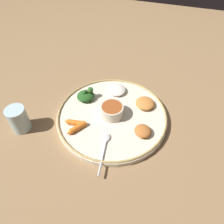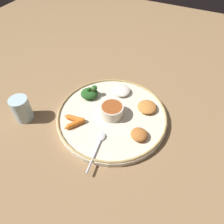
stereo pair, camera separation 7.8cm
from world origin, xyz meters
The scene contains 12 objects.
ground_plane centered at (0.00, 0.00, 0.00)m, with size 2.40×2.40×0.00m, color olive.
platter centered at (0.00, 0.00, 0.01)m, with size 0.42×0.42×0.02m, color beige.
platter_rim centered at (0.00, 0.00, 0.02)m, with size 0.41×0.41×0.01m, color tan.
center_bowl centered at (0.00, 0.00, 0.04)m, with size 0.09×0.09×0.04m.
spoon centered at (0.15, 0.02, 0.02)m, with size 0.16×0.04×0.01m.
greens_pile centered at (-0.05, -0.13, 0.04)m, with size 0.09×0.09×0.05m.
carrot_near_spoon centered at (0.09, -0.11, 0.03)m, with size 0.03×0.08×0.02m.
carrot_outer centered at (0.11, -0.10, 0.03)m, with size 0.08×0.06×0.02m.
mound_squash centered at (-0.09, 0.11, 0.03)m, with size 0.07×0.07×0.02m, color #C67A38.
mound_chickpea centered at (0.05, 0.13, 0.03)m, with size 0.06×0.06×0.03m, color #B2662D.
mound_rice_white centered at (-0.13, -0.02, 0.03)m, with size 0.07×0.07×0.02m, color silver.
drinking_glass centered at (0.14, -0.30, 0.04)m, with size 0.07×0.07×0.10m.
Camera 2 is at (0.47, 0.23, 0.62)m, focal length 33.57 mm.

